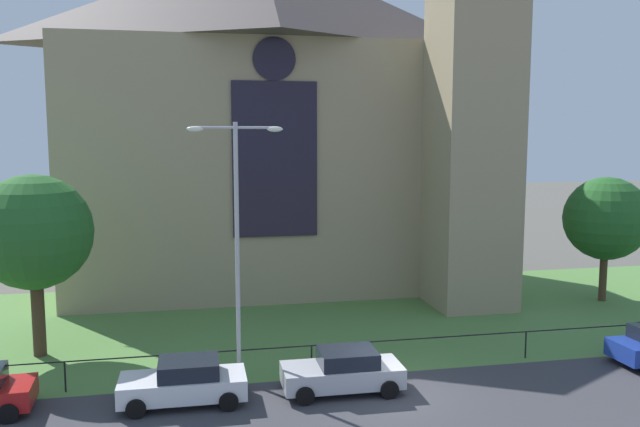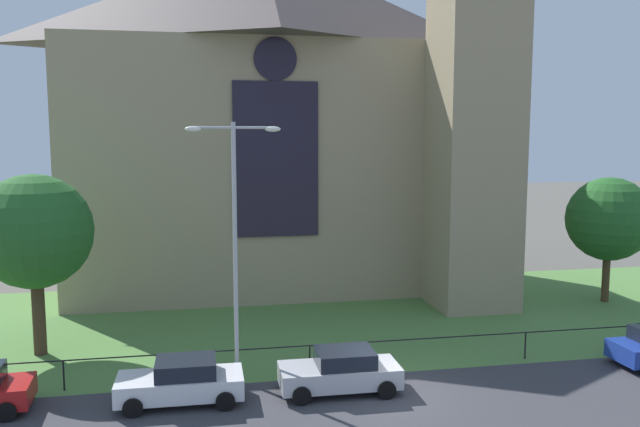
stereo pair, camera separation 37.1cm
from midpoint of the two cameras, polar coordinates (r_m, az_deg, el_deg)
The scene contains 10 objects.
ground at distance 32.91m, azimuth 1.33°, elevation -8.96°, with size 160.00×160.00×0.00m, color #56544C.
road_asphalt at distance 22.01m, azimuth 8.17°, elevation -17.35°, with size 120.00×8.00×0.01m, color #38383D.
grass_verge at distance 31.03m, azimuth 2.11°, elevation -9.95°, with size 120.00×20.00×0.01m, color #517F3D.
church_building at distance 39.34m, azimuth -3.45°, elevation 8.78°, with size 23.20×16.20×26.00m.
iron_railing at distance 25.14m, azimuth -0.47°, elevation -11.71°, with size 35.36×0.07×1.13m.
tree_left_near at distance 28.67m, azimuth -23.32°, elevation -1.50°, with size 4.65×4.65×7.45m.
tree_right_far at distance 38.19m, azimuth 24.16°, elevation -0.45°, with size 4.46×4.46×6.75m.
streetlamp_near at distance 23.60m, azimuth -7.00°, elevation -0.72°, with size 3.37×0.26×9.45m.
parked_car_white at distance 23.16m, azimuth -11.52°, elevation -14.17°, with size 4.22×2.06×1.51m.
parked_car_silver at distance 23.63m, azimuth 2.27°, elevation -13.59°, with size 4.22×2.06×1.51m.
Camera 2 is at (-6.44, -20.97, 9.06)m, focal length 36.67 mm.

